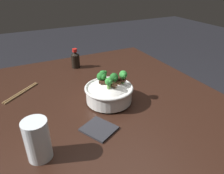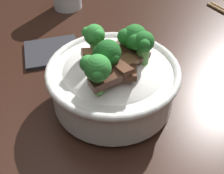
% 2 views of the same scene
% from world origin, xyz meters
% --- Properties ---
extents(dining_table, '(1.14, 1.06, 0.78)m').
position_xyz_m(dining_table, '(0.00, 0.00, 0.67)').
color(dining_table, black).
rests_on(dining_table, ground).
extents(rice_bowl, '(0.21, 0.21, 0.14)m').
position_xyz_m(rice_bowl, '(0.06, 0.01, 0.84)').
color(rice_bowl, white).
rests_on(rice_bowl, dining_table).
extents(drinking_glass, '(0.08, 0.08, 0.14)m').
position_xyz_m(drinking_glass, '(0.25, -0.32, 0.84)').
color(drinking_glass, white).
rests_on(drinking_glass, dining_table).
extents(chopsticks_pair, '(0.15, 0.18, 0.01)m').
position_xyz_m(chopsticks_pair, '(-0.20, -0.34, 0.78)').
color(chopsticks_pair, '#9E7A4C').
rests_on(chopsticks_pair, dining_table).
extents(soy_sauce_bottle, '(0.05, 0.05, 0.12)m').
position_xyz_m(soy_sauce_bottle, '(-0.38, 0.00, 0.83)').
color(soy_sauce_bottle, black).
rests_on(soy_sauce_bottle, dining_table).
extents(folded_napkin, '(0.15, 0.14, 0.01)m').
position_xyz_m(folded_napkin, '(0.22, -0.11, 0.78)').
color(folded_napkin, '#28282D').
rests_on(folded_napkin, dining_table).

